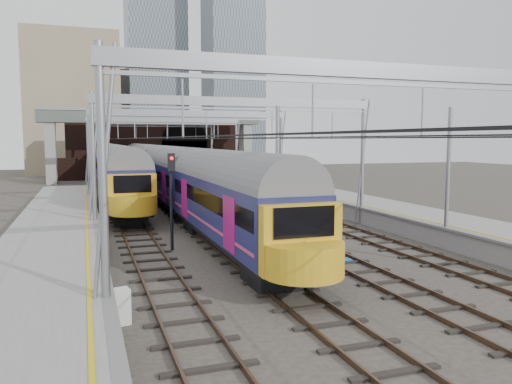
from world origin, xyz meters
name	(u,v)px	position (x,y,z in m)	size (l,w,h in m)	color
ground	(294,262)	(0.00, 0.00, 0.00)	(160.00, 160.00, 0.00)	#38332D
platform_left	(50,255)	(-10.18, 2.50, 0.55)	(4.32, 55.00, 1.12)	gray
platform_right	(501,241)	(10.18, -1.50, 0.55)	(4.32, 47.00, 1.12)	gray
tracks	(212,214)	(0.00, 15.00, 0.02)	(14.40, 80.00, 0.22)	#4C3828
overhead_line	(192,126)	(0.00, 21.49, 6.57)	(16.80, 80.00, 8.00)	gray
retaining_wall	(158,147)	(1.40, 51.93, 4.33)	(28.00, 2.75, 9.00)	black
overbridge	(154,125)	(0.00, 46.00, 7.27)	(28.00, 3.00, 9.25)	gray
city_skyline	(150,73)	(2.73, 70.48, 17.09)	(37.50, 27.50, 60.00)	tan
train_main	(159,170)	(-2.00, 27.81, 2.54)	(2.88, 66.55, 4.93)	black
train_second	(111,166)	(-6.00, 35.67, 2.57)	(2.94, 51.02, 5.01)	black
signal_near_left	(171,189)	(-4.70, 4.13, 3.02)	(0.35, 0.46, 4.78)	black
signal_near_centre	(300,194)	(0.84, 1.25, 2.91)	(0.37, 0.46, 4.57)	black
relay_cabinet	(120,307)	(-7.80, -5.24, 0.53)	(0.53, 0.44, 1.07)	silver
equip_cover_a	(250,231)	(0.53, 7.69, 0.05)	(0.91, 0.64, 0.11)	#185EB4
equip_cover_b	(260,230)	(1.14, 7.71, 0.05)	(0.85, 0.60, 0.10)	#185EB4
equip_cover_c	(341,260)	(2.05, -0.60, 0.05)	(0.89, 0.63, 0.11)	#185EB4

